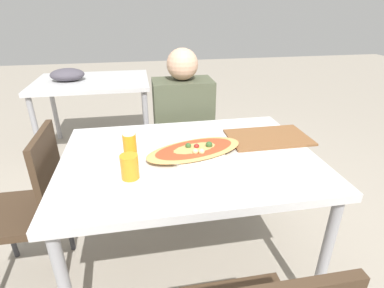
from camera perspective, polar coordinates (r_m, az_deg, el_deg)
The scene contains 10 objects.
ground_plane at distance 1.98m, azimuth -0.44°, elevation -21.88°, with size 14.00×14.00×0.00m, color #9E9384.
dining_table at distance 1.54m, azimuth -0.53°, elevation -4.45°, with size 1.27×0.92×0.75m.
chair_far_seated at distance 2.33m, azimuth -2.02°, elevation 1.39°, with size 0.40×0.40×0.89m.
chair_side_left at distance 1.80m, azimuth -28.19°, elevation -9.85°, with size 0.40×0.40×0.89m.
person_seated at distance 2.15m, azimuth -1.66°, elevation 5.02°, with size 0.41×0.28×1.18m.
pizza_main at distance 1.52m, azimuth 0.54°, elevation -1.20°, with size 0.56×0.36×0.06m.
soda_can at distance 1.50m, azimuth -11.75°, elevation -0.29°, with size 0.07×0.07×0.12m.
drink_glass at distance 1.33m, azimuth -11.79°, elevation -4.26°, with size 0.08×0.08×0.11m.
serving_tray at distance 1.75m, azimuth 14.32°, elevation 1.24°, with size 0.45×0.29×0.01m.
background_table at distance 3.21m, azimuth -19.12°, elevation 10.44°, with size 1.10×0.80×0.87m.
Camera 1 is at (-0.22, -1.32, 1.45)m, focal length 28.00 mm.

